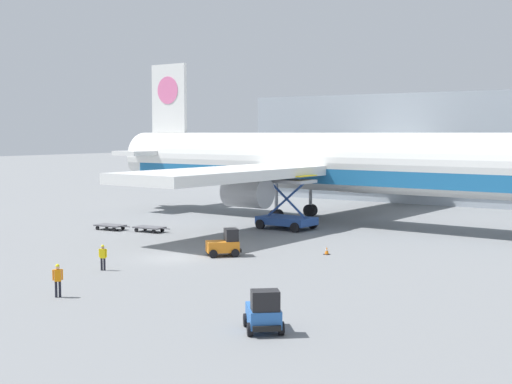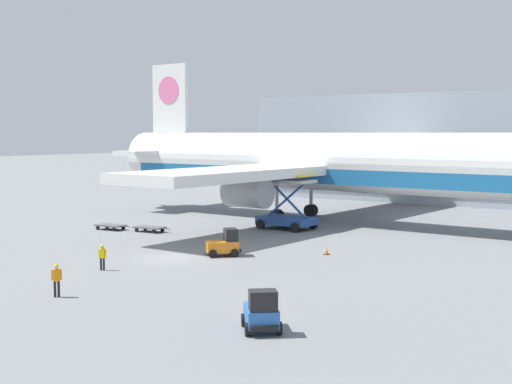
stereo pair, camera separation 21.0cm
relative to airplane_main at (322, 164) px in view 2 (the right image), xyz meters
name	(u,v)px [view 2 (the right image)]	position (x,y,z in m)	size (l,w,h in m)	color
ground_plane	(172,258)	(1.12, -24.58, -5.84)	(400.00, 400.00, 0.00)	slate
airplane_main	(322,164)	(0.00, 0.00, 0.00)	(58.10, 48.35, 17.00)	white
scissor_lift_loader	(287,208)	(-0.07, -6.74, -3.87)	(5.35, 3.60, 5.11)	#284C99
baggage_tug_mid	(224,244)	(3.76, -21.75, -4.96)	(2.71, 2.75, 2.00)	orange
baggage_tug_far	(262,313)	(17.01, -36.86, -4.96)	(2.68, 2.78, 2.00)	#2D66B7
baggage_dolly_lead	(111,226)	(-13.38, -16.33, -5.45)	(3.75, 1.71, 0.48)	#56565B
baggage_dolly_second	(150,228)	(-9.39, -15.37, -5.45)	(3.75, 1.71, 0.48)	#56565B
ground_crew_near	(102,255)	(0.39, -30.65, -4.85)	(0.54, 0.34, 1.70)	black
ground_crew_far	(57,277)	(3.93, -37.45, -4.74)	(0.40, 0.47, 1.85)	black
traffic_cone_near	(326,251)	(9.70, -17.11, -5.55)	(0.40, 0.40, 0.59)	black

